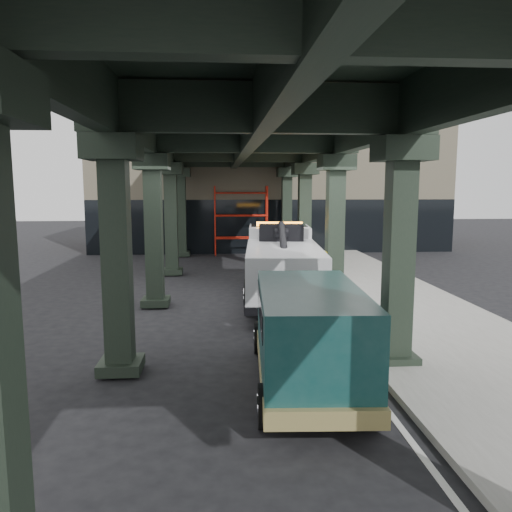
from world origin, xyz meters
name	(u,v)px	position (x,y,z in m)	size (l,w,h in m)	color
ground	(263,321)	(0.00, 0.00, 0.00)	(90.00, 90.00, 0.00)	black
sidewalk	(388,300)	(4.50, 2.00, 0.07)	(5.00, 40.00, 0.15)	gray
lane_stripe	(307,304)	(1.70, 2.00, 0.01)	(0.12, 38.00, 0.01)	silver
viaduct	(245,140)	(-0.40, 2.00, 5.46)	(7.40, 32.00, 6.40)	black
building	(266,186)	(2.00, 20.00, 4.00)	(22.00, 10.00, 8.00)	#C6B793
scaffolding	(241,219)	(0.00, 14.64, 2.11)	(3.08, 0.88, 4.00)	red
tow_truck	(281,261)	(0.93, 3.01, 1.34)	(2.99, 8.52, 2.74)	black
towed_van	(308,333)	(0.44, -5.07, 1.12)	(2.30, 5.22, 2.08)	#103938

